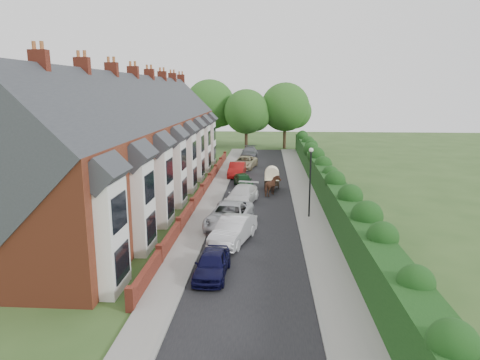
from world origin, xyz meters
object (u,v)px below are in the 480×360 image
at_px(car_green, 243,180).
at_px(horse, 272,186).
at_px(car_red, 237,170).
at_px(horse_cart, 272,177).
at_px(car_silver_b, 229,215).
at_px(lamppost, 310,174).
at_px(car_navy, 212,264).
at_px(car_silver_a, 233,230).
at_px(car_beige, 245,162).
at_px(car_grey, 250,152).
at_px(car_white, 242,195).

xyz_separation_m(car_green, horse, (2.73, -3.41, 0.22)).
height_order(car_red, horse, horse).
height_order(car_green, horse_cart, horse_cart).
distance_m(car_silver_b, car_green, 12.34).
relative_size(lamppost, car_navy, 1.32).
height_order(car_silver_b, horse, horse).
xyz_separation_m(car_silver_a, horse_cart, (2.46, 14.15, 0.48)).
height_order(car_silver_a, horse_cart, horse_cart).
distance_m(car_navy, car_beige, 30.10).
xyz_separation_m(car_silver_b, car_grey, (0.04, 30.81, -0.09)).
bearing_deg(car_grey, car_white, -87.90).
height_order(car_navy, car_white, car_white).
distance_m(car_silver_a, horse_cart, 14.37).
bearing_deg(car_white, car_grey, 101.82).
height_order(car_navy, horse, horse).
height_order(car_silver_a, car_white, car_silver_a).
height_order(car_silver_b, car_red, car_silver_b).
height_order(lamppost, car_silver_a, lamppost).
bearing_deg(car_navy, car_white, 89.22).
distance_m(car_red, horse, 9.09).
relative_size(car_white, horse, 2.46).
bearing_deg(car_silver_a, car_red, 108.44).
bearing_deg(horse, car_silver_b, 95.98).
bearing_deg(car_beige, horse_cart, -64.46).
relative_size(car_silver_b, car_green, 1.53).
height_order(car_navy, car_beige, car_beige).
relative_size(lamppost, car_white, 1.03).
bearing_deg(car_white, car_navy, -81.93).
height_order(car_white, horse_cart, horse_cart).
xyz_separation_m(lamppost, car_navy, (-5.77, -10.30, -2.63)).
height_order(car_red, car_grey, car_red).
bearing_deg(car_grey, car_silver_a, -88.16).
xyz_separation_m(car_silver_a, car_red, (-1.23, 20.25, -0.03)).
height_order(car_green, car_grey, car_grey).
bearing_deg(car_beige, horse, -66.99).
relative_size(car_white, car_green, 1.33).
relative_size(car_silver_b, car_grey, 1.17).
xyz_separation_m(car_green, car_grey, (-0.19, 18.48, 0.07)).
height_order(car_green, horse, horse).
bearing_deg(car_red, car_navy, -86.82).
distance_m(car_green, car_red, 4.99).
bearing_deg(horse, car_beige, -52.35).
bearing_deg(horse, car_red, -41.74).
xyz_separation_m(lamppost, car_silver_b, (-5.60, -2.39, -2.49)).
relative_size(car_silver_a, car_silver_b, 0.83).
xyz_separation_m(car_silver_b, car_green, (0.24, 12.34, -0.16)).
xyz_separation_m(car_silver_b, horse_cart, (2.96, 11.13, 0.47)).
bearing_deg(car_grey, horse, -81.35).
bearing_deg(car_beige, car_grey, 98.22).
height_order(car_red, horse_cart, horse_cart).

